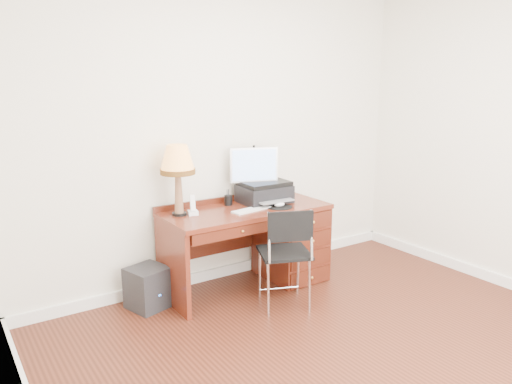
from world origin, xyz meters
TOP-DOWN VIEW (x-y plane):
  - ground at (0.00, 0.00)m, footprint 4.00×4.00m
  - room_shell at (0.00, 0.63)m, footprint 4.00×4.00m
  - desk at (0.32, 1.40)m, footprint 1.50×0.67m
  - monitor at (0.18, 1.55)m, footprint 0.43×0.22m
  - keyboard at (-0.00, 1.31)m, footprint 0.39×0.16m
  - mouse_pad at (0.27, 1.26)m, footprint 0.23×0.23m
  - printer at (0.26, 1.49)m, footprint 0.46×0.36m
  - leg_lamp at (-0.59, 1.52)m, footprint 0.29×0.29m
  - phone at (-0.49, 1.46)m, footprint 0.10×0.10m
  - pen_cup at (-0.08, 1.58)m, footprint 0.07×0.07m
  - chair at (0.08, 0.87)m, footprint 0.53×0.54m
  - equipment_box at (-0.91, 1.50)m, footprint 0.37×0.37m

SIDE VIEW (x-z plane):
  - ground at x=0.00m, z-range 0.00..0.00m
  - room_shell at x=0.00m, z-range -1.95..2.05m
  - equipment_box at x=-0.91m, z-range 0.00..0.35m
  - desk at x=0.32m, z-range 0.04..0.79m
  - chair at x=0.08m, z-range 0.09..0.96m
  - keyboard at x=0.00m, z-range 0.75..0.76m
  - mouse_pad at x=0.27m, z-range 0.74..0.79m
  - pen_cup at x=-0.08m, z-range 0.75..0.84m
  - phone at x=-0.49m, z-range 0.71..0.89m
  - printer at x=0.26m, z-range 0.75..0.95m
  - monitor at x=0.18m, z-range 0.82..1.33m
  - leg_lamp at x=-0.59m, z-range 0.89..1.49m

